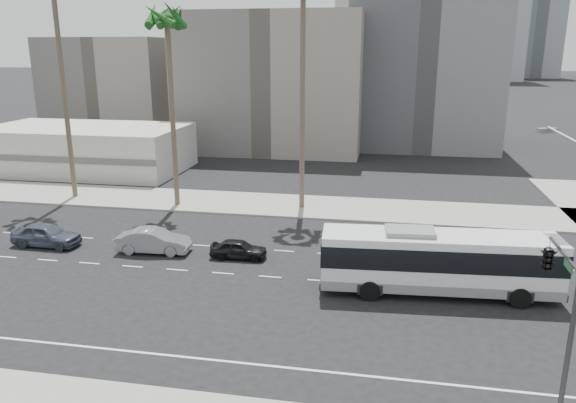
% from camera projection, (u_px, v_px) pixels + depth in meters
% --- Properties ---
extents(ground, '(700.00, 700.00, 0.00)m').
position_uv_depth(ground, '(319.00, 281.00, 32.75)').
color(ground, black).
rests_on(ground, ground).
extents(sidewalk_north, '(120.00, 7.00, 0.15)m').
position_uv_depth(sidewalk_north, '(342.00, 208.00, 47.41)').
color(sidewalk_north, gray).
rests_on(sidewalk_north, ground).
extents(commercial_low, '(22.00, 12.16, 5.00)m').
position_uv_depth(commercial_low, '(87.00, 149.00, 61.96)').
color(commercial_low, '#BBB7AF').
rests_on(commercial_low, ground).
extents(midrise_beige_west, '(24.00, 18.00, 18.00)m').
position_uv_depth(midrise_beige_west, '(275.00, 82.00, 75.04)').
color(midrise_beige_west, slate).
rests_on(midrise_beige_west, ground).
extents(midrise_gray_center, '(20.00, 20.00, 26.00)m').
position_uv_depth(midrise_gray_center, '(424.00, 52.00, 77.08)').
color(midrise_gray_center, '#535358').
rests_on(midrise_gray_center, ground).
extents(midrise_beige_far, '(18.00, 16.00, 15.00)m').
position_uv_depth(midrise_beige_far, '(118.00, 88.00, 84.75)').
color(midrise_beige_far, slate).
rests_on(midrise_beige_far, ground).
extents(highrise_far, '(22.00, 22.00, 60.00)m').
position_uv_depth(highrise_far, '(537.00, 13.00, 258.54)').
color(highrise_far, slate).
rests_on(highrise_far, ground).
extents(city_bus, '(13.25, 3.82, 3.76)m').
position_uv_depth(city_bus, '(439.00, 260.00, 30.61)').
color(city_bus, silver).
rests_on(city_bus, ground).
extents(car_a, '(1.65, 3.80, 1.28)m').
position_uv_depth(car_a, '(239.00, 249.00, 36.14)').
color(car_a, black).
rests_on(car_a, ground).
extents(car_b, '(2.05, 5.07, 1.64)m').
position_uv_depth(car_b, '(154.00, 241.00, 37.10)').
color(car_b, gray).
rests_on(car_b, ground).
extents(car_c, '(2.06, 4.87, 1.64)m').
position_uv_depth(car_c, '(46.00, 235.00, 38.34)').
color(car_c, '#404456').
rests_on(car_c, ground).
extents(traffic_signal, '(3.03, 3.97, 6.64)m').
position_uv_depth(traffic_signal, '(550.00, 266.00, 20.50)').
color(traffic_signal, '#262628').
rests_on(traffic_signal, ground).
extents(palm_mid, '(5.53, 5.53, 17.07)m').
position_uv_depth(palm_mid, '(167.00, 24.00, 44.31)').
color(palm_mid, brown).
rests_on(palm_mid, ground).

